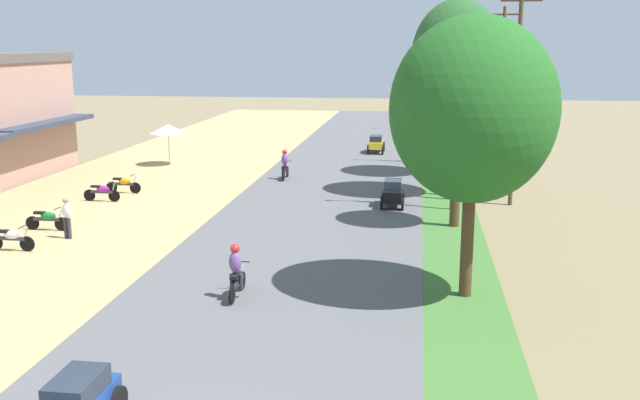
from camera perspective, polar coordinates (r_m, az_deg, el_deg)
name	(u,v)px	position (r m, az deg, el deg)	size (l,w,h in m)	color
parked_motorbike_third	(11,238)	(28.22, -23.33, -2.76)	(1.80, 0.54, 0.94)	black
parked_motorbike_fourth	(47,218)	(30.75, -20.87, -1.38)	(1.80, 0.54, 0.94)	black
parked_motorbike_fifth	(102,191)	(35.55, -16.93, 0.67)	(1.80, 0.54, 0.94)	black
parked_motorbike_sixth	(124,183)	(37.26, -15.33, 1.28)	(1.80, 0.54, 0.94)	black
vendor_umbrella	(168,129)	(45.06, -11.98, 5.56)	(2.20, 2.20, 2.52)	#99999E
pedestrian_on_shoulder	(67,216)	(29.09, -19.49, -1.19)	(0.41, 0.32, 1.62)	#33333D
median_tree_nearest	(473,110)	(20.85, 12.08, 6.99)	(4.76, 4.76, 8.18)	#4C351E
median_tree_second	(459,95)	(29.22, 11.01, 8.17)	(3.19, 3.19, 7.14)	#4C351E
median_tree_third	(457,57)	(35.31, 10.83, 11.07)	(4.34, 4.34, 9.43)	#4C351E
median_tree_fourth	(443,69)	(40.96, 9.74, 10.24)	(3.98, 3.98, 7.99)	#4C351E
streetlamp_near	(455,111)	(32.37, 10.68, 6.98)	(3.16, 0.20, 7.72)	gray
streetlamp_mid	(445,95)	(44.79, 9.93, 8.21)	(3.16, 0.20, 7.38)	gray
streetlamp_far	(438,82)	(62.40, 9.39, 9.25)	(3.16, 0.20, 7.18)	gray
utility_pole_near	(516,96)	(34.09, 15.32, 7.98)	(1.80, 0.20, 9.78)	brown
utility_pole_far	(501,81)	(47.99, 14.20, 9.13)	(1.80, 0.20, 9.70)	brown
car_hatchback_black	(393,192)	(33.05, 5.81, 0.63)	(1.04, 2.00, 1.23)	black
car_sedan_yellow	(376,143)	(49.44, 4.49, 4.54)	(1.10, 2.26, 1.19)	gold
motorbike_foreground_rider	(236,272)	(21.27, -6.66, -5.71)	(0.54, 1.80, 1.66)	black
motorbike_ahead_second	(285,165)	(39.58, -2.79, 2.78)	(0.54, 1.80, 1.66)	black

